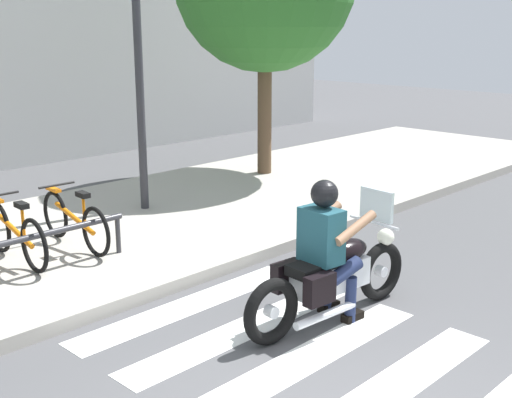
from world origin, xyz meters
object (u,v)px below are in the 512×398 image
motorcycle (332,276)px  rider (327,242)px  bicycle_6 (74,220)px  street_lamp (138,44)px  bicycle_5 (15,234)px

motorcycle → rider: size_ratio=1.52×
bicycle_6 → street_lamp: bearing=26.8°
street_lamp → bicycle_5: bearing=-160.8°
bicycle_6 → motorcycle: bearing=-76.6°
bicycle_5 → bicycle_6: bearing=0.0°
bicycle_6 → street_lamp: street_lamp is taller
bicycle_5 → street_lamp: street_lamp is taller
street_lamp → bicycle_6: bearing=-153.2°
rider → bicycle_5: 3.68m
street_lamp → motorcycle: bearing=-101.8°
motorcycle → bicycle_5: bearing=115.0°
bicycle_5 → motorcycle: bearing=-65.0°
rider → street_lamp: 4.64m
bicycle_5 → bicycle_6: (0.76, 0.00, -0.01)m
rider → bicycle_5: (-1.49, 3.35, -0.33)m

